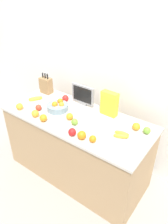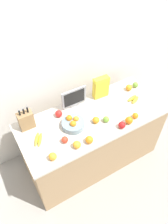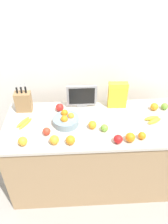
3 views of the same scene
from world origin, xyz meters
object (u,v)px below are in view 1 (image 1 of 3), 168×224
banana_bunch_right (35,99)px  orange_front_right (35,113)px  orange_front_center (43,118)px  apple_rear (72,132)px  knife_block (46,85)px  apple_front (75,122)px  small_monitor (83,95)px  banana_bunch_left (121,135)px  apple_rightmost (38,108)px  apple_middle (65,98)px  orange_back_center (136,127)px  cereal_box (109,103)px  fruit_bowl (58,107)px  orange_near_bowl (82,135)px  apple_leftmost (147,130)px  orange_mid_right (70,116)px  orange_front_left (19,106)px  orange_mid_left (93,139)px

banana_bunch_right → orange_front_right: size_ratio=2.28×
orange_front_center → apple_rear: bearing=-1.5°
knife_block → apple_front: 0.87m
knife_block → small_monitor: knife_block is taller
banana_bunch_left → apple_rightmost: 1.03m
apple_middle → orange_back_center: apple_middle is taller
cereal_box → banana_bunch_left: bearing=-39.3°
apple_middle → apple_front: (0.42, -0.34, -0.01)m
fruit_bowl → apple_rightmost: bearing=-140.8°
cereal_box → apple_front: size_ratio=3.92×
orange_near_bowl → small_monitor: bearing=125.9°
orange_near_bowl → orange_back_center: bearing=51.5°
apple_leftmost → apple_rightmost: size_ratio=1.02×
apple_middle → orange_front_right: bearing=-93.6°
banana_bunch_left → apple_leftmost: (0.18, 0.19, 0.01)m
orange_mid_right → orange_front_center: bearing=-136.6°
cereal_box → orange_front_left: 1.05m
cereal_box → banana_bunch_left: cereal_box is taller
small_monitor → apple_middle: small_monitor is taller
banana_bunch_left → apple_rightmost: bearing=-172.6°
orange_near_bowl → apple_leftmost: bearing=44.0°
apple_middle → orange_mid_left: apple_middle is taller
apple_rear → orange_front_right: (-0.55, 0.02, 0.00)m
fruit_bowl → banana_bunch_right: bearing=177.6°
apple_rightmost → orange_back_center: bearing=16.3°
orange_front_center → knife_block: bearing=132.3°
orange_mid_left → orange_front_right: 0.77m
banana_bunch_right → apple_front: (0.76, -0.14, 0.02)m
orange_mid_right → orange_front_right: orange_front_right is taller
apple_rightmost → orange_mid_left: (0.84, -0.10, -0.00)m
apple_leftmost → orange_back_center: size_ratio=0.91×
apple_rear → orange_front_right: orange_front_right is taller
apple_rightmost → orange_near_bowl: orange_near_bowl is taller
fruit_bowl → apple_leftmost: 1.04m
banana_bunch_left → apple_front: (-0.49, -0.11, 0.01)m
knife_block → apple_leftmost: bearing=-2.6°
fruit_bowl → apple_rightmost: size_ratio=3.45×
apple_rear → knife_block: bearing=148.9°
orange_mid_left → orange_front_right: size_ratio=0.84×
apple_front → orange_mid_right: (-0.11, 0.05, 0.00)m
orange_back_center → orange_mid_left: orange_back_center is taller
banana_bunch_right → apple_rear: size_ratio=2.37×
orange_mid_right → apple_middle: bearing=136.8°
apple_rear → apple_front: size_ratio=1.12×
orange_front_left → orange_front_center: 0.41m
fruit_bowl → orange_mid_right: fruit_bowl is taller
banana_bunch_right → orange_front_left: bearing=-82.8°
knife_block → orange_mid_left: knife_block is taller
apple_middle → apple_rear: apple_middle is taller
knife_block → orange_back_center: bearing=-3.1°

